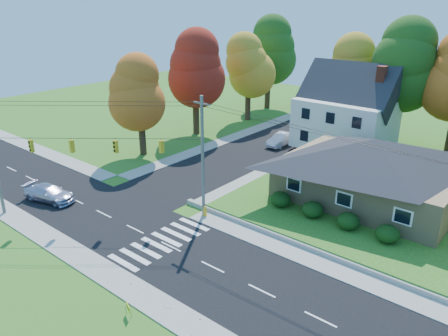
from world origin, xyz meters
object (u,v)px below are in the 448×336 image
(ranch_house, at_px, (371,168))
(silver_sedan, at_px, (49,193))
(white_car, at_px, (281,139))
(fire_hydrant, at_px, (205,211))

(ranch_house, distance_m, silver_sedan, 28.06)
(ranch_house, bearing_deg, white_car, 148.79)
(white_car, bearing_deg, silver_sedan, -104.97)
(fire_hydrant, bearing_deg, silver_sedan, -152.32)
(silver_sedan, height_order, white_car, white_car)
(silver_sedan, bearing_deg, fire_hydrant, -76.92)
(ranch_house, height_order, silver_sedan, ranch_house)
(silver_sedan, bearing_deg, white_car, -30.10)
(fire_hydrant, bearing_deg, ranch_house, 49.58)
(ranch_house, xyz_separation_m, fire_hydrant, (-9.27, -10.88, -2.83))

